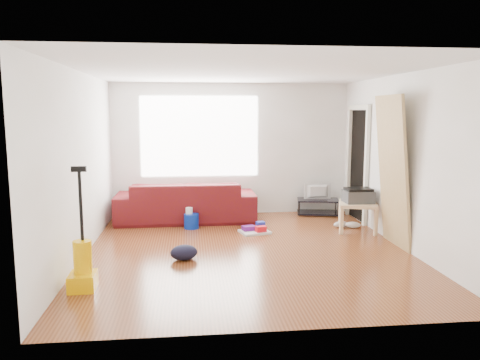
{
  "coord_description": "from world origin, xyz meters",
  "views": [
    {
      "loc": [
        -0.8,
        -6.41,
        1.95
      ],
      "look_at": [
        -0.04,
        0.6,
        0.93
      ],
      "focal_mm": 35.0,
      "sensor_mm": 36.0,
      "label": 1
    }
  ],
  "objects": [
    {
      "name": "toilet_paper",
      "position": [
        -0.82,
        1.4,
        0.18
      ],
      "size": [
        0.12,
        0.12,
        0.11
      ],
      "primitive_type": "cylinder",
      "color": "white",
      "rests_on": "bucket"
    },
    {
      "name": "tv_stand",
      "position": [
        1.65,
        2.22,
        0.16
      ],
      "size": [
        0.86,
        0.6,
        0.29
      ],
      "rotation": [
        0.0,
        0.0,
        -0.2
      ],
      "color": "black",
      "rests_on": "ground"
    },
    {
      "name": "bucket",
      "position": [
        -0.78,
        1.38,
        0.0
      ],
      "size": [
        0.28,
        0.28,
        0.25
      ],
      "primitive_type": "cylinder",
      "rotation": [
        0.0,
        0.0,
        -0.15
      ],
      "color": "#06259A",
      "rests_on": "ground"
    },
    {
      "name": "printer",
      "position": [
        1.95,
        0.89,
        0.6
      ],
      "size": [
        0.46,
        0.35,
        0.24
      ],
      "rotation": [
        0.0,
        0.0,
        -0.0
      ],
      "color": "#38383A",
      "rests_on": "side_table"
    },
    {
      "name": "vacuum",
      "position": [
        -2.0,
        -1.25,
        0.25
      ],
      "size": [
        0.3,
        0.34,
        1.37
      ],
      "rotation": [
        0.0,
        0.0,
        0.03
      ],
      "color": "#E9AB00",
      "rests_on": "ground"
    },
    {
      "name": "door_panel",
      "position": [
        2.13,
        0.03,
        0.0
      ],
      "size": [
        0.27,
        0.88,
        2.2
      ],
      "primitive_type": "cube",
      "rotation": [
        0.0,
        -0.1,
        0.0
      ],
      "color": "#9B7C44",
      "rests_on": "ground"
    },
    {
      "name": "backpack",
      "position": [
        -0.89,
        -0.34,
        0.0
      ],
      "size": [
        0.43,
        0.38,
        0.2
      ],
      "primitive_type": "ellipsoid",
      "rotation": [
        0.0,
        0.0,
        0.27
      ],
      "color": "black",
      "rests_on": "ground"
    },
    {
      "name": "side_table",
      "position": [
        1.95,
        0.89,
        0.4
      ],
      "size": [
        0.73,
        0.73,
        0.48
      ],
      "rotation": [
        0.0,
        0.0,
        -0.29
      ],
      "color": "beige",
      "rests_on": "ground"
    },
    {
      "name": "cleaning_tray",
      "position": [
        0.25,
        0.96,
        0.05
      ],
      "size": [
        0.53,
        0.47,
        0.16
      ],
      "rotation": [
        0.0,
        0.0,
        0.26
      ],
      "color": "silver",
      "rests_on": "ground"
    },
    {
      "name": "tv",
      "position": [
        1.65,
        2.22,
        0.44
      ],
      "size": [
        0.52,
        0.07,
        0.3
      ],
      "primitive_type": "imported",
      "rotation": [
        0.0,
        0.0,
        3.14
      ],
      "color": "black",
      "rests_on": "tv_stand"
    },
    {
      "name": "sneakers",
      "position": [
        1.85,
        1.13,
        0.05
      ],
      "size": [
        0.48,
        0.25,
        0.11
      ],
      "rotation": [
        0.0,
        0.0,
        -0.15
      ],
      "color": "silver",
      "rests_on": "ground"
    },
    {
      "name": "room",
      "position": [
        0.07,
        0.15,
        1.25
      ],
      "size": [
        4.51,
        5.01,
        2.51
      ],
      "color": "#5C2B13",
      "rests_on": "ground"
    },
    {
      "name": "sofa",
      "position": [
        -0.87,
        1.95,
        0.0
      ],
      "size": [
        2.48,
        0.97,
        0.73
      ],
      "primitive_type": "imported",
      "rotation": [
        0.0,
        0.0,
        3.14
      ],
      "color": "#4C0B19",
      "rests_on": "ground"
    }
  ]
}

